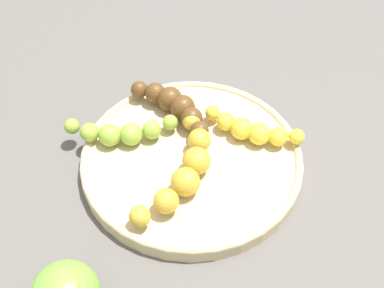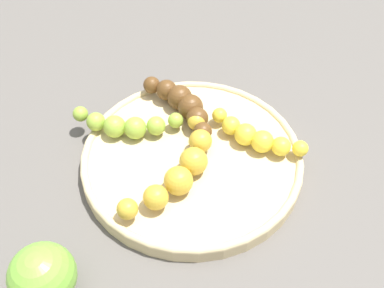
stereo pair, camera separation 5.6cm
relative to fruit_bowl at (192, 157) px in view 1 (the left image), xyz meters
name	(u,v)px [view 1 (the left image)]	position (x,y,z in m)	size (l,w,h in m)	color
ground_plane	(192,163)	(0.00, 0.00, -0.01)	(2.40, 2.40, 0.00)	#56514C
fruit_bowl	(192,157)	(0.00, 0.00, 0.00)	(0.28, 0.28, 0.02)	#D1B784
banana_spotted	(185,169)	(0.04, -0.01, 0.02)	(0.17, 0.09, 0.03)	gold
banana_yellow	(252,129)	(-0.03, 0.08, 0.02)	(0.07, 0.13, 0.03)	yellow
banana_overripe	(174,105)	(-0.07, -0.02, 0.02)	(0.10, 0.11, 0.03)	#593819
banana_green	(121,132)	(-0.03, -0.09, 0.02)	(0.05, 0.15, 0.03)	#8CAD38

